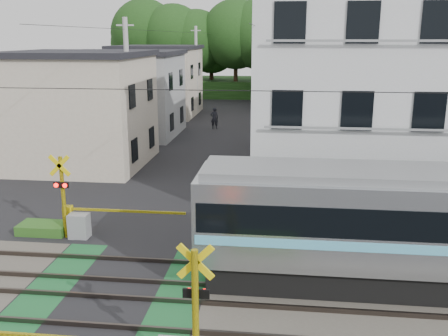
# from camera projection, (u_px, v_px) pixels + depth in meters

# --- Properties ---
(ground) EXTENTS (120.00, 120.00, 0.00)m
(ground) POSITION_uv_depth(u_px,v_px,m) (114.00, 290.00, 14.27)
(ground) COLOR black
(track_bed) EXTENTS (120.00, 120.00, 0.14)m
(track_bed) POSITION_uv_depth(u_px,v_px,m) (114.00, 289.00, 14.26)
(track_bed) COLOR #47423A
(track_bed) RESTS_ON ground
(crossing_signal_far) EXTENTS (4.74, 0.65, 3.09)m
(crossing_signal_far) POSITION_uv_depth(u_px,v_px,m) (77.00, 218.00, 17.89)
(crossing_signal_far) COLOR yellow
(crossing_signal_far) RESTS_ON ground
(apartment_block) EXTENTS (10.20, 8.36, 9.30)m
(apartment_block) POSITION_uv_depth(u_px,v_px,m) (374.00, 94.00, 21.25)
(apartment_block) COLOR silver
(apartment_block) RESTS_ON ground
(houses_row) EXTENTS (22.07, 31.35, 6.80)m
(houses_row) POSITION_uv_depth(u_px,v_px,m) (225.00, 88.00, 38.32)
(houses_row) COLOR beige
(houses_row) RESTS_ON ground
(tree_hill) EXTENTS (40.00, 13.38, 11.48)m
(tree_hill) POSITION_uv_depth(u_px,v_px,m) (235.00, 48.00, 58.73)
(tree_hill) COLOR #1C3F15
(tree_hill) RESTS_ON ground
(catenary) EXTENTS (60.00, 5.04, 7.00)m
(catenary) POSITION_uv_depth(u_px,v_px,m) (335.00, 172.00, 12.69)
(catenary) COLOR #2D2D33
(catenary) RESTS_ON ground
(utility_poles) EXTENTS (7.90, 42.00, 8.00)m
(utility_poles) POSITION_uv_depth(u_px,v_px,m) (203.00, 80.00, 35.45)
(utility_poles) COLOR #A5A5A0
(utility_poles) RESTS_ON ground
(pedestrian) EXTENTS (0.71, 0.57, 1.69)m
(pedestrian) POSITION_uv_depth(u_px,v_px,m) (214.00, 118.00, 39.18)
(pedestrian) COLOR black
(pedestrian) RESTS_ON ground
(weed_patches) EXTENTS (10.25, 8.80, 0.40)m
(weed_patches) POSITION_uv_depth(u_px,v_px,m) (174.00, 289.00, 13.94)
(weed_patches) COLOR #2D5E1E
(weed_patches) RESTS_ON ground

